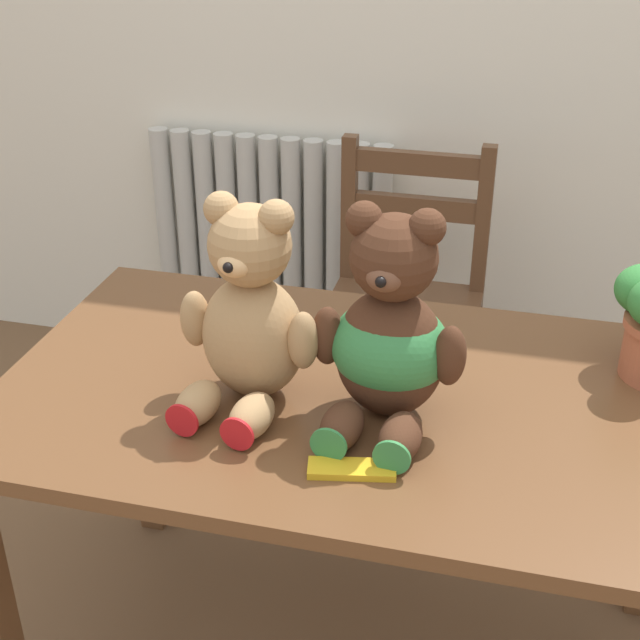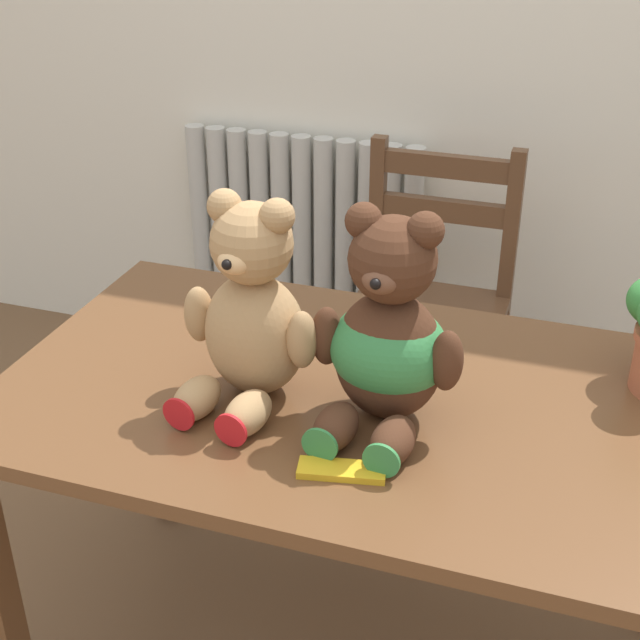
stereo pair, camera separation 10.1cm
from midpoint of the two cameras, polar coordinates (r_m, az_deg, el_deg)
name	(u,v)px [view 1 (the left image)]	position (r m, az deg, el deg)	size (l,w,h in m)	color
radiator	(271,267)	(2.88, -4.14, 3.37)	(0.78, 0.10, 0.79)	beige
dining_table	(360,438)	(1.65, 0.84, -7.63)	(1.31, 0.76, 0.71)	brown
wooden_chair_behind	(402,310)	(2.42, 4.12, 0.65)	(0.41, 0.44, 0.88)	brown
teddy_bear_left	(249,316)	(1.51, -6.46, 0.22)	(0.26, 0.27, 0.37)	tan
teddy_bear_right	(389,337)	(1.46, 2.49, -1.11)	(0.26, 0.28, 0.38)	#472819
chocolate_bar	(352,469)	(1.40, -0.04, -9.57)	(0.14, 0.05, 0.01)	gold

